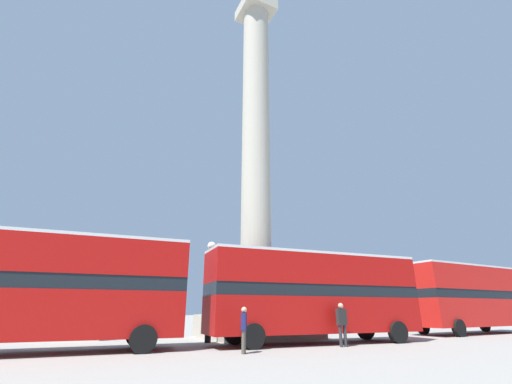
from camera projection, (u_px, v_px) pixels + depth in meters
The scene contains 9 objects.
ground_plane at pixel (256, 338), 19.62m from camera, with size 200.00×200.00×0.00m, color gray.
monument_column at pixel (256, 195), 22.47m from camera, with size 5.80×5.80×26.02m.
bus_a at pixel (467, 296), 23.77m from camera, with size 10.11×3.01×4.49m.
bus_b at pixel (315, 293), 16.90m from camera, with size 10.93×3.40×4.20m.
bus_c at pixel (50, 286), 13.10m from camera, with size 10.19×3.45×4.30m.
equestrian_statue at pixel (83, 309), 19.35m from camera, with size 4.30×3.87×5.69m.
street_lamp at pixel (210, 282), 17.64m from camera, with size 0.44×0.44×4.98m.
pedestrian_near_lamp at pixel (244, 328), 12.75m from camera, with size 0.36×0.45×1.62m.
pedestrian_by_plinth at pixel (342, 321), 15.13m from camera, with size 0.48×0.24×1.81m.
Camera 1 is at (-9.48, -19.06, 1.49)m, focal length 24.00 mm.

